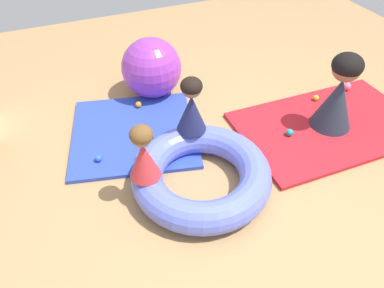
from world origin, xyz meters
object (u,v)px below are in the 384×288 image
play_ball_orange (138,105)px  child_in_red (143,153)px  adult_seated (339,93)px  child_in_navy (191,105)px  play_ball_teal (290,132)px  play_ball_pink (347,86)px  inflatable_cushion (201,174)px  play_ball_green (150,141)px  play_ball_yellow (316,98)px  play_ball_blue (98,158)px  play_ball_yellow_second (141,157)px  exercise_ball_large (152,68)px

play_ball_orange → child_in_red: bearing=-103.0°
child_in_red → adult_seated: adult_seated is taller
child_in_navy → adult_seated: bearing=8.2°
play_ball_teal → child_in_navy: bearing=167.1°
play_ball_pink → play_ball_teal: 1.15m
inflatable_cushion → play_ball_orange: size_ratio=18.04×
child_in_navy → play_ball_teal: 1.07m
adult_seated → play_ball_green: size_ratio=9.42×
play_ball_yellow → play_ball_teal: bearing=-147.2°
play_ball_green → play_ball_blue: bearing=-176.0°
play_ball_pink → play_ball_yellow_second: bearing=-175.3°
play_ball_yellow → play_ball_orange: size_ratio=0.97×
adult_seated → play_ball_yellow: (0.14, 0.41, -0.35)m
play_ball_pink → play_ball_yellow_second: 2.51m
child_in_navy → play_ball_green: 0.59m
exercise_ball_large → play_ball_yellow: bearing=-29.1°
play_ball_pink → play_ball_orange: play_ball_pink is taller
play_ball_yellow_second → play_ball_teal: bearing=-8.9°
child_in_red → play_ball_yellow: 2.23m
play_ball_yellow → exercise_ball_large: exercise_ball_large is taller
child_in_navy → play_ball_teal: size_ratio=7.32×
inflatable_cushion → play_ball_teal: (1.05, 0.23, -0.06)m
child_in_navy → play_ball_teal: (0.95, -0.22, -0.44)m
play_ball_blue → play_ball_teal: 1.83m
play_ball_green → play_ball_teal: (1.29, -0.40, -0.01)m
child_in_red → play_ball_orange: (0.28, 1.21, -0.43)m
play_ball_blue → play_ball_pink: bearing=1.3°
exercise_ball_large → adult_seated: bearing=-41.6°
child_in_red → play_ball_pink: 2.67m
play_ball_pink → play_ball_blue: 2.86m
play_ball_pink → exercise_ball_large: size_ratio=0.14×
exercise_ball_large → play_ball_blue: bearing=-132.0°
play_ball_orange → play_ball_yellow_second: (-0.22, -0.80, 0.01)m
play_ball_orange → play_ball_yellow_second: play_ball_yellow_second is taller
play_ball_yellow_second → exercise_ball_large: bearing=66.2°
play_ball_yellow_second → adult_seated: bearing=-7.1°
play_ball_yellow → inflatable_cushion: bearing=-159.3°
play_ball_green → exercise_ball_large: bearing=70.2°
play_ball_pink → play_ball_blue: bearing=-178.7°
play_ball_blue → play_ball_green: 0.51m
child_in_navy → inflatable_cushion: bearing=-85.1°
child_in_red → play_ball_teal: 1.57m
child_in_navy → child_in_red: (-0.56, -0.40, -0.02)m
inflatable_cushion → play_ball_yellow: 1.77m
child_in_navy → play_ball_yellow: 1.63m
inflatable_cushion → child_in_navy: child_in_navy is taller
play_ball_yellow_second → exercise_ball_large: size_ratio=0.12×
play_ball_orange → exercise_ball_large: 0.43m
play_ball_teal → exercise_ball_large: exercise_ball_large is taller
child_in_red → play_ball_yellow_second: size_ratio=6.28×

